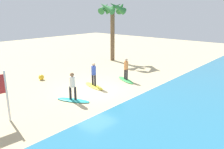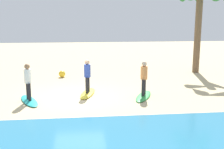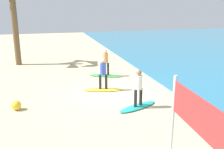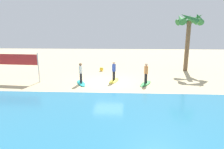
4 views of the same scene
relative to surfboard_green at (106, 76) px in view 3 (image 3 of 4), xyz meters
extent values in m
plane|color=#CCB789|center=(3.07, -0.36, -0.04)|extent=(60.00, 60.00, 0.00)
ellipsoid|color=green|center=(0.00, 0.00, 0.00)|extent=(1.37, 2.15, 0.09)
cylinder|color=#232328|center=(0.07, 0.15, 0.43)|extent=(0.14, 0.14, 0.78)
cylinder|color=#232328|center=(-0.07, -0.15, 0.43)|extent=(0.14, 0.14, 0.78)
cylinder|color=#E58C4C|center=(0.00, 0.00, 1.14)|extent=(0.32, 0.32, 0.62)
sphere|color=beige|center=(0.00, 0.00, 1.56)|extent=(0.24, 0.24, 0.24)
ellipsoid|color=yellow|center=(2.64, -0.78, 0.00)|extent=(1.03, 2.17, 0.09)
cylinder|color=#232328|center=(2.67, -0.62, 0.43)|extent=(0.14, 0.14, 0.78)
cylinder|color=#232328|center=(2.60, -0.93, 0.43)|extent=(0.14, 0.14, 0.78)
cylinder|color=#334CAD|center=(2.64, -0.78, 1.14)|extent=(0.32, 0.32, 0.62)
sphere|color=tan|center=(2.64, -0.78, 1.56)|extent=(0.24, 0.24, 0.24)
ellipsoid|color=teal|center=(5.30, 0.18, 0.00)|extent=(1.33, 2.15, 0.09)
cylinder|color=#232328|center=(5.23, 0.33, 0.43)|extent=(0.14, 0.14, 0.78)
cylinder|color=#232328|center=(5.36, 0.03, 0.43)|extent=(0.14, 0.14, 0.78)
cylinder|color=white|center=(5.30, 0.18, 1.14)|extent=(0.32, 0.32, 0.62)
sphere|color=#9E704C|center=(5.30, 0.18, 1.56)|extent=(0.24, 0.24, 0.24)
cylinder|color=silver|center=(8.92, -0.15, 1.21)|extent=(0.10, 0.10, 2.50)
cylinder|color=brown|center=(-4.93, -5.65, 2.57)|extent=(0.44, 0.44, 5.22)
sphere|color=yellow|center=(4.16, -5.00, 0.16)|extent=(0.42, 0.42, 0.42)
camera|label=1|loc=(13.23, 10.18, 5.07)|focal=36.55mm
camera|label=2|loc=(2.90, 12.61, 3.68)|focal=44.83mm
camera|label=3|loc=(14.94, -3.63, 4.35)|focal=40.02mm
camera|label=4|loc=(1.94, 15.47, 4.24)|focal=31.19mm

